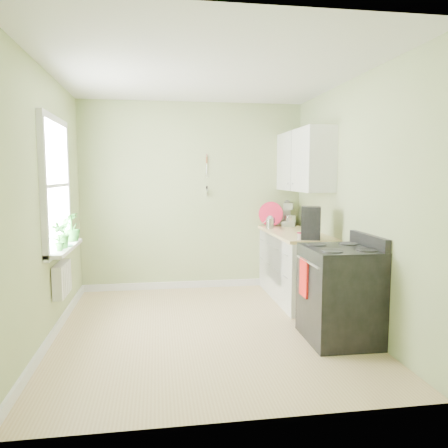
{
  "coord_description": "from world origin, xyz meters",
  "views": [
    {
      "loc": [
        -0.52,
        -4.54,
        1.65
      ],
      "look_at": [
        0.26,
        0.55,
        1.08
      ],
      "focal_mm": 35.0,
      "sensor_mm": 36.0,
      "label": 1
    }
  ],
  "objects": [
    {
      "name": "stand_mixer",
      "position": [
        1.42,
        1.71,
        1.07
      ],
      "size": [
        0.29,
        0.35,
        0.38
      ],
      "color": "#B2B2B7",
      "rests_on": "countertop"
    },
    {
      "name": "base_cabinets",
      "position": [
        1.3,
        1.0,
        0.43
      ],
      "size": [
        0.6,
        1.6,
        0.87
      ],
      "primitive_type": "cube",
      "color": "white",
      "rests_on": "floor"
    },
    {
      "name": "red_tray",
      "position": [
        1.15,
        1.72,
        1.09
      ],
      "size": [
        0.36,
        0.2,
        0.36
      ],
      "primitive_type": "cylinder",
      "rotation": [
        1.45,
        0.0,
        -0.4
      ],
      "color": "red",
      "rests_on": "countertop"
    },
    {
      "name": "plant_a",
      "position": [
        -1.5,
        -0.01,
        1.05
      ],
      "size": [
        0.19,
        0.18,
        0.3
      ],
      "primitive_type": "imported",
      "rotation": [
        0.0,
        0.0,
        0.69
      ],
      "color": "#2A7926",
      "rests_on": "window_sill"
    },
    {
      "name": "plant_c",
      "position": [
        -1.5,
        0.67,
        1.06
      ],
      "size": [
        0.25,
        0.25,
        0.33
      ],
      "primitive_type": "imported",
      "rotation": [
        0.0,
        0.0,
        4.2
      ],
      "color": "#2A7926",
      "rests_on": "window_sill"
    },
    {
      "name": "ceiling",
      "position": [
        0.0,
        0.0,
        2.71
      ],
      "size": [
        3.2,
        3.6,
        0.02
      ],
      "primitive_type": "cube",
      "color": "white",
      "rests_on": "wall_back"
    },
    {
      "name": "floor",
      "position": [
        0.0,
        0.0,
        -0.01
      ],
      "size": [
        3.2,
        3.6,
        0.02
      ],
      "primitive_type": "cube",
      "color": "tan",
      "rests_on": "ground"
    },
    {
      "name": "kettle",
      "position": [
        1.05,
        1.4,
        1.0
      ],
      "size": [
        0.18,
        0.11,
        0.19
      ],
      "color": "silver",
      "rests_on": "countertop"
    },
    {
      "name": "stove",
      "position": [
        1.28,
        -0.5,
        0.48
      ],
      "size": [
        0.69,
        0.78,
        1.07
      ],
      "color": "black",
      "rests_on": "floor"
    },
    {
      "name": "coffee_maker",
      "position": [
        1.26,
        0.34,
        1.09
      ],
      "size": [
        0.29,
        0.3,
        0.38
      ],
      "color": "black",
      "rests_on": "countertop"
    },
    {
      "name": "jar",
      "position": [
        1.13,
        0.3,
        0.95
      ],
      "size": [
        0.08,
        0.08,
        0.09
      ],
      "color": "tan",
      "rests_on": "countertop"
    },
    {
      "name": "plant_b",
      "position": [
        -1.5,
        0.18,
        1.06
      ],
      "size": [
        0.16,
        0.19,
        0.32
      ],
      "primitive_type": "imported",
      "rotation": [
        0.0,
        0.0,
        1.67
      ],
      "color": "#2A7926",
      "rests_on": "window_sill"
    },
    {
      "name": "countertop",
      "position": [
        1.29,
        1.0,
        0.89
      ],
      "size": [
        0.64,
        1.6,
        0.04
      ],
      "primitive_type": "cube",
      "color": "beige",
      "rests_on": "base_cabinets"
    },
    {
      "name": "upper_cabinets",
      "position": [
        1.43,
        1.1,
        1.85
      ],
      "size": [
        0.35,
        1.4,
        0.8
      ],
      "primitive_type": "cube",
      "color": "white",
      "rests_on": "wall_right"
    },
    {
      "name": "wall_back",
      "position": [
        0.0,
        1.81,
        1.35
      ],
      "size": [
        3.2,
        0.02,
        2.7
      ],
      "primitive_type": "cube",
      "color": "#AEBC80",
      "rests_on": "floor"
    },
    {
      "name": "wall_right",
      "position": [
        1.61,
        0.0,
        1.35
      ],
      "size": [
        0.02,
        3.6,
        2.7
      ],
      "primitive_type": "cube",
      "color": "#AEBC80",
      "rests_on": "floor"
    },
    {
      "name": "window_sill",
      "position": [
        -1.51,
        0.3,
        0.88
      ],
      "size": [
        0.18,
        1.14,
        0.04
      ],
      "primitive_type": "cube",
      "color": "white",
      "rests_on": "wall_left"
    },
    {
      "name": "wall_utensils",
      "position": [
        0.2,
        1.78,
        1.56
      ],
      "size": [
        0.02,
        0.14,
        0.58
      ],
      "color": "beige",
      "rests_on": "wall_back"
    },
    {
      "name": "wall_left",
      "position": [
        -1.61,
        0.0,
        1.35
      ],
      "size": [
        0.02,
        3.6,
        2.7
      ],
      "primitive_type": "cube",
      "color": "#AEBC80",
      "rests_on": "floor"
    },
    {
      "name": "radiator",
      "position": [
        -1.54,
        0.25,
        0.55
      ],
      "size": [
        0.12,
        0.5,
        0.35
      ],
      "primitive_type": "cube",
      "color": "white",
      "rests_on": "wall_left"
    },
    {
      "name": "window",
      "position": [
        -1.58,
        0.3,
        1.55
      ],
      "size": [
        0.06,
        1.14,
        1.44
      ],
      "color": "white",
      "rests_on": "wall_left"
    }
  ]
}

